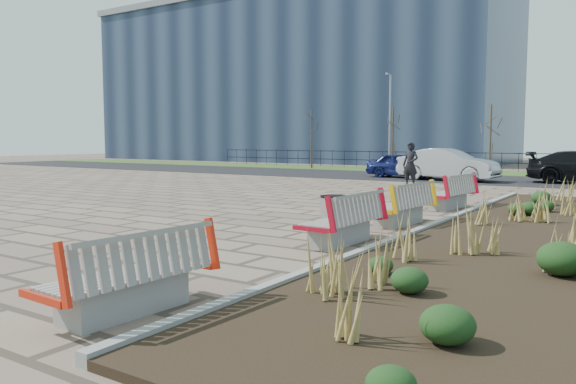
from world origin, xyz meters
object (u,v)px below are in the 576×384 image
Objects in this scene: bench_b at (340,218)px; lamp_west at (390,123)px; bench_c at (399,204)px; bench_d at (448,192)px; car_blue at (403,165)px; car_silver at (448,164)px; pedestrian at (410,165)px; bench_a at (125,272)px; litter_bin at (334,216)px.

bench_b is 0.35× the size of lamp_west.
lamp_west is at bearing 119.32° from bench_c.
bench_d is at bearing 95.61° from bench_c.
car_silver is at bearing -107.29° from car_blue.
lamp_west reaches higher than bench_d.
bench_d is at bearing -61.73° from lamp_west.
pedestrian is at bearing 107.66° from bench_b.
bench_a is 0.35× the size of lamp_west.
car_blue is (-6.14, 23.84, 0.17)m from bench_a.
pedestrian is at bearing 103.95° from litter_bin.
bench_b is at bearing -165.40° from car_silver.
bench_a is 1.00× the size of bench_b.
lamp_west is at bearing 47.53° from car_silver.
bench_a is at bearing -72.60° from lamp_west.
lamp_west is at bearing 30.61° from car_blue.
bench_d is at bearing 84.48° from litter_bin.
bench_a is 8.23m from bench_c.
bench_a is 1.09× the size of pedestrian.
car_silver is 0.79× the size of lamp_west.
lamp_west reaches higher than litter_bin.
car_blue is 6.13m from lamp_west.
lamp_west is (-9.00, 28.72, 2.54)m from bench_a.
pedestrian is at bearing 115.26° from bench_c.
bench_c is at bearing -158.33° from car_blue.
pedestrian is at bearing -62.49° from lamp_west.
bench_a reaches higher than litter_bin.
bench_d is (0.00, 11.98, 0.00)m from bench_a.
pedestrian reaches higher than bench_d.
car_silver is at bearing 101.71° from bench_a.
car_silver is (-2.90, 16.93, 0.39)m from litter_bin.
bench_b is at bearing -66.76° from pedestrian.
lamp_west reaches higher than car_silver.
bench_a and bench_c have the same top height.
lamp_west is (-9.00, 23.45, 2.54)m from bench_b.
car_silver is at bearing 114.38° from bench_d.
litter_bin is 12.76m from pedestrian.
bench_b is 6.72m from bench_d.
bench_a is at bearing -71.05° from pedestrian.
bench_b is at bearing 93.12° from bench_a.
litter_bin is at bearing -166.77° from car_silver.
bench_d is 5.95m from litter_bin.
lamp_west is at bearing 125.28° from pedestrian.
bench_a is 0.44× the size of car_silver.
bench_c is (0.00, 2.96, 0.00)m from bench_b.
car_silver reaches higher than bench_d.
bench_c is at bearing -83.14° from bench_d.
car_blue reaches higher than litter_bin.
pedestrian is (-3.64, 10.21, 0.46)m from bench_c.
bench_b is 2.55× the size of litter_bin.
lamp_west is at bearing 110.41° from litter_bin.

